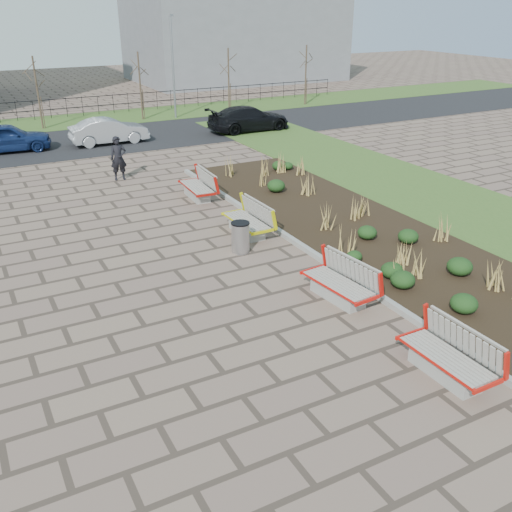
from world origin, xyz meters
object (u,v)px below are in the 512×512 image
bench_d (197,185)px  car_blue (7,138)px  bench_a (447,355)px  car_silver (109,131)px  bench_b (338,281)px  lamp_east (173,68)px  car_black (249,119)px  bench_c (247,219)px  litter_bin (240,238)px  pedestrian (118,158)px

bench_d → car_blue: (-5.42, 11.00, 0.22)m
bench_a → car_silver: size_ratio=0.53×
bench_b → lamp_east: 25.15m
car_black → bench_c: bearing=151.3°
bench_b → car_blue: bearing=99.0°
car_silver → bench_d: bearing=-176.9°
litter_bin → lamp_east: lamp_east is taller
bench_b → car_silver: car_silver is taller
car_blue → car_black: 12.78m
bench_d → bench_a: bearing=-87.3°
litter_bin → lamp_east: size_ratio=0.15×
car_blue → car_silver: size_ratio=1.03×
bench_b → car_black: bearing=62.8°
bench_a → bench_c: (0.00, 8.58, 0.00)m
bench_c → pedestrian: bearing=102.5°
bench_c → car_blue: (-5.42, 15.11, 0.22)m
pedestrian → litter_bin: bearing=-75.2°
bench_d → litter_bin: (-0.82, -5.30, -0.04)m
bench_a → car_black: (7.30, 22.50, 0.21)m
bench_a → pedestrian: bearing=96.0°
bench_d → pedestrian: bearing=119.4°
litter_bin → car_black: size_ratio=0.19×
bench_a → car_black: car_black is taller
bench_c → car_silver: (-0.54, 14.52, 0.17)m
bench_c → lamp_east: (5.00, 19.56, 2.54)m
car_silver → lamp_east: lamp_east is taller
bench_a → car_blue: bearing=102.4°
car_black → lamp_east: lamp_east is taller
bench_a → car_black: size_ratio=0.44×
bench_b → pedestrian: pedestrian is taller
bench_d → car_black: 12.23m
bench_b → car_silver: 19.49m
bench_c → litter_bin: 1.44m
bench_d → lamp_east: bearing=74.8°
bench_a → lamp_east: 28.69m
bench_a → bench_d: size_ratio=1.00×
bench_d → car_black: car_black is taller
litter_bin → car_silver: 15.72m
pedestrian → car_blue: bearing=124.1°
bench_b → litter_bin: bearing=96.2°
bench_b → car_silver: bearing=85.5°
car_blue → pedestrian: bearing=-149.6°
bench_a → pedestrian: size_ratio=1.16×
bench_b → car_blue: car_blue is taller
litter_bin → bench_b: bearing=-77.8°
bench_c → bench_d: (0.00, 4.11, 0.00)m
litter_bin → car_blue: bearing=105.8°
car_silver → lamp_east: (5.54, 5.03, 2.37)m
bench_a → car_blue: (-5.42, 23.69, 0.22)m
bench_d → car_black: bearing=56.0°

